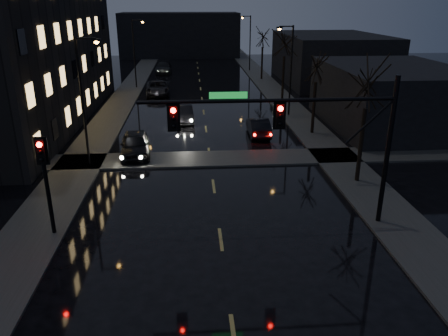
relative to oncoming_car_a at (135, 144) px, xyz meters
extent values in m
cube|color=#2D2D2B|center=(-3.45, 15.33, -0.75)|extent=(3.00, 140.00, 0.12)
cube|color=#2D2D2B|center=(13.55, 15.33, -0.75)|extent=(3.00, 140.00, 0.12)
cube|color=#2D2D2B|center=(5.05, -1.17, -0.75)|extent=(40.00, 3.00, 0.12)
cube|color=black|center=(-11.45, 10.33, 5.19)|extent=(12.00, 30.00, 12.00)
cube|color=black|center=(20.55, 6.33, 1.69)|extent=(10.00, 14.00, 5.00)
cube|color=black|center=(22.05, 28.33, 2.19)|extent=(12.00, 18.00, 6.00)
cube|color=black|center=(2.05, 58.33, 3.19)|extent=(22.00, 10.00, 8.00)
cylinder|color=black|center=(12.65, -10.67, 2.69)|extent=(0.22, 0.22, 7.00)
cylinder|color=black|center=(7.15, -10.67, 5.19)|extent=(11.00, 0.16, 0.16)
cylinder|color=black|center=(11.65, -10.67, 4.19)|extent=(2.05, 0.10, 2.05)
cube|color=#0C591E|center=(5.45, -10.67, 5.44)|extent=(1.60, 0.04, 0.28)
cube|color=black|center=(3.15, -10.67, 4.54)|extent=(0.35, 0.28, 1.05)
sphere|color=#FF0705|center=(3.15, -10.83, 4.87)|extent=(0.22, 0.22, 0.22)
cube|color=black|center=(7.65, -10.67, 4.54)|extent=(0.35, 0.28, 1.05)
sphere|color=#FF0705|center=(7.65, -10.83, 4.87)|extent=(0.22, 0.22, 0.22)
cylinder|color=black|center=(-2.45, -10.67, 1.39)|extent=(0.18, 0.18, 4.40)
cube|color=black|center=(-2.45, -10.67, 3.19)|extent=(0.35, 0.28, 1.05)
sphere|color=#FF0705|center=(-2.45, -10.83, 3.52)|extent=(0.22, 0.22, 0.22)
cylinder|color=black|center=(13.45, -5.67, 1.39)|extent=(0.24, 0.24, 4.40)
cylinder|color=black|center=(13.45, 4.33, 1.25)|extent=(0.24, 0.24, 4.12)
cylinder|color=black|center=(13.45, 16.33, 1.53)|extent=(0.24, 0.24, 4.68)
cylinder|color=black|center=(13.45, 30.33, 1.33)|extent=(0.24, 0.24, 4.29)
cylinder|color=black|center=(-2.75, -1.67, 3.19)|extent=(0.16, 0.16, 8.00)
cylinder|color=black|center=(-2.15, -1.67, 7.09)|extent=(1.20, 0.10, 0.10)
cube|color=black|center=(-1.55, -1.67, 6.99)|extent=(0.50, 0.25, 0.15)
sphere|color=#F99B31|center=(-1.55, -1.67, 6.89)|extent=(0.28, 0.28, 0.28)
cylinder|color=black|center=(-2.75, 25.33, 3.19)|extent=(0.16, 0.16, 8.00)
cylinder|color=black|center=(-2.15, 25.33, 7.09)|extent=(1.20, 0.10, 0.10)
cube|color=black|center=(-1.55, 25.33, 6.99)|extent=(0.50, 0.25, 0.15)
sphere|color=#F99B31|center=(-1.55, 25.33, 6.89)|extent=(0.28, 0.28, 0.28)
cylinder|color=black|center=(12.85, 10.33, 3.19)|extent=(0.16, 0.16, 8.00)
cylinder|color=black|center=(12.25, 10.33, 7.09)|extent=(1.20, 0.10, 0.10)
cube|color=black|center=(11.65, 10.33, 6.99)|extent=(0.50, 0.25, 0.15)
sphere|color=#F99B31|center=(11.65, 10.33, 6.89)|extent=(0.28, 0.28, 0.28)
cylinder|color=black|center=(12.85, 38.33, 3.19)|extent=(0.16, 0.16, 8.00)
cylinder|color=black|center=(12.25, 38.33, 7.09)|extent=(1.20, 0.10, 0.10)
cube|color=black|center=(11.65, 38.33, 6.99)|extent=(0.50, 0.25, 0.15)
sphere|color=#F99B31|center=(11.65, 38.33, 6.89)|extent=(0.28, 0.28, 0.28)
imported|color=black|center=(0.00, 0.00, 0.00)|extent=(2.36, 4.92, 1.62)
imported|color=black|center=(3.25, 8.92, -0.13)|extent=(1.79, 4.26, 1.37)
imported|color=black|center=(0.14, 21.08, -0.04)|extent=(2.89, 5.70, 1.55)
imported|color=black|center=(-0.11, 37.24, 0.01)|extent=(2.41, 5.70, 1.64)
imported|color=black|center=(9.09, 4.22, -0.10)|extent=(1.54, 4.31, 1.42)
camera|label=1|loc=(3.92, -28.63, 9.08)|focal=35.00mm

